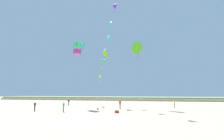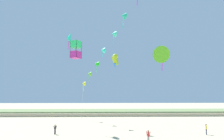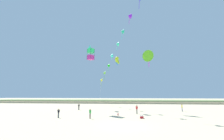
{
  "view_description": "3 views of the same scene",
  "coord_description": "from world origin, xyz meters",
  "px_view_note": "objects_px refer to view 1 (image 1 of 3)",
  "views": [
    {
      "loc": [
        7.15,
        -17.12,
        2.94
      ],
      "look_at": [
        1.45,
        8.15,
        6.97
      ],
      "focal_mm": 24.0,
      "sensor_mm": 36.0,
      "label": 1
    },
    {
      "loc": [
        -3.27,
        -16.16,
        6.65
      ],
      "look_at": [
        -2.5,
        12.98,
        10.03
      ],
      "focal_mm": 32.0,
      "sensor_mm": 36.0,
      "label": 2
    },
    {
      "loc": [
        0.55,
        -19.9,
        3.95
      ],
      "look_at": [
        -2.67,
        11.11,
        8.94
      ],
      "focal_mm": 24.0,
      "sensor_mm": 36.0,
      "label": 3
    }
  ],
  "objects_px": {
    "beach_cooler": "(117,111)",
    "person_far_right": "(120,104)",
    "person_mid_center": "(69,101)",
    "large_kite_outer_drift": "(83,44)",
    "large_kite_low_lead": "(138,48)",
    "person_far_left": "(64,106)",
    "large_kite_high_solo": "(105,54)",
    "person_near_left": "(174,103)",
    "large_kite_mid_trail": "(77,48)",
    "person_near_right": "(35,106)",
    "beach_ball": "(98,109)"
  },
  "relations": [
    {
      "from": "large_kite_high_solo",
      "to": "beach_ball",
      "type": "height_order",
      "value": "large_kite_high_solo"
    },
    {
      "from": "person_near_left",
      "to": "large_kite_outer_drift",
      "type": "xyz_separation_m",
      "value": [
        -23.75,
        6.78,
        16.67
      ]
    },
    {
      "from": "large_kite_outer_drift",
      "to": "beach_cooler",
      "type": "xyz_separation_m",
      "value": [
        13.73,
        -17.5,
        -17.45
      ]
    },
    {
      "from": "large_kite_mid_trail",
      "to": "beach_cooler",
      "type": "xyz_separation_m",
      "value": [
        10.7,
        -7.73,
        -12.94
      ]
    },
    {
      "from": "person_near_right",
      "to": "large_kite_outer_drift",
      "type": "xyz_separation_m",
      "value": [
        0.17,
        18.12,
        16.8
      ]
    },
    {
      "from": "person_near_left",
      "to": "person_far_right",
      "type": "height_order",
      "value": "person_far_right"
    },
    {
      "from": "beach_cooler",
      "to": "large_kite_high_solo",
      "type": "bearing_deg",
      "value": 114.56
    },
    {
      "from": "person_far_left",
      "to": "beach_cooler",
      "type": "relative_size",
      "value": 2.68
    },
    {
      "from": "person_near_left",
      "to": "person_mid_center",
      "type": "height_order",
      "value": "person_near_left"
    },
    {
      "from": "person_far_left",
      "to": "large_kite_low_lead",
      "type": "relative_size",
      "value": 0.38
    },
    {
      "from": "large_kite_low_lead",
      "to": "beach_ball",
      "type": "distance_m",
      "value": 15.9
    },
    {
      "from": "person_far_left",
      "to": "large_kite_mid_trail",
      "type": "height_order",
      "value": "large_kite_mid_trail"
    },
    {
      "from": "person_mid_center",
      "to": "large_kite_outer_drift",
      "type": "xyz_separation_m",
      "value": [
        0.69,
        5.82,
        16.74
      ]
    },
    {
      "from": "large_kite_low_lead",
      "to": "large_kite_high_solo",
      "type": "xyz_separation_m",
      "value": [
        -7.57,
        0.45,
        -0.85
      ]
    },
    {
      "from": "person_near_right",
      "to": "large_kite_outer_drift",
      "type": "bearing_deg",
      "value": 89.46
    },
    {
      "from": "person_near_right",
      "to": "large_kite_high_solo",
      "type": "distance_m",
      "value": 18.08
    },
    {
      "from": "person_near_right",
      "to": "beach_ball",
      "type": "relative_size",
      "value": 4.11
    },
    {
      "from": "person_near_left",
      "to": "large_kite_outer_drift",
      "type": "height_order",
      "value": "large_kite_outer_drift"
    },
    {
      "from": "large_kite_outer_drift",
      "to": "beach_ball",
      "type": "distance_m",
      "value": 24.56
    },
    {
      "from": "beach_ball",
      "to": "person_far_right",
      "type": "bearing_deg",
      "value": 32.01
    },
    {
      "from": "beach_ball",
      "to": "large_kite_low_lead",
      "type": "bearing_deg",
      "value": 43.19
    },
    {
      "from": "large_kite_outer_drift",
      "to": "person_near_left",
      "type": "bearing_deg",
      "value": -15.94
    },
    {
      "from": "large_kite_high_solo",
      "to": "large_kite_outer_drift",
      "type": "height_order",
      "value": "large_kite_outer_drift"
    },
    {
      "from": "person_near_right",
      "to": "large_kite_mid_trail",
      "type": "relative_size",
      "value": 0.56
    },
    {
      "from": "person_near_right",
      "to": "person_far_right",
      "type": "bearing_deg",
      "value": 24.36
    },
    {
      "from": "person_far_left",
      "to": "large_kite_mid_trail",
      "type": "relative_size",
      "value": 0.58
    },
    {
      "from": "person_far_left",
      "to": "beach_cooler",
      "type": "distance_m",
      "value": 8.43
    },
    {
      "from": "person_far_right",
      "to": "beach_ball",
      "type": "height_order",
      "value": "person_far_right"
    },
    {
      "from": "person_far_left",
      "to": "person_far_right",
      "type": "relative_size",
      "value": 0.88
    },
    {
      "from": "large_kite_outer_drift",
      "to": "beach_ball",
      "type": "bearing_deg",
      "value": -55.99
    },
    {
      "from": "person_near_right",
      "to": "person_far_right",
      "type": "height_order",
      "value": "person_far_right"
    },
    {
      "from": "large_kite_low_lead",
      "to": "person_far_left",
      "type": "bearing_deg",
      "value": -136.21
    },
    {
      "from": "large_kite_low_lead",
      "to": "large_kite_mid_trail",
      "type": "distance_m",
      "value": 13.76
    },
    {
      "from": "large_kite_low_lead",
      "to": "large_kite_high_solo",
      "type": "distance_m",
      "value": 7.63
    },
    {
      "from": "beach_ball",
      "to": "large_kite_outer_drift",
      "type": "bearing_deg",
      "value": 124.01
    },
    {
      "from": "person_near_right",
      "to": "person_mid_center",
      "type": "bearing_deg",
      "value": 92.45
    },
    {
      "from": "large_kite_mid_trail",
      "to": "beach_cooler",
      "type": "bearing_deg",
      "value": -35.86
    },
    {
      "from": "person_far_left",
      "to": "large_kite_mid_trail",
      "type": "xyz_separation_m",
      "value": [
        -2.36,
        8.76,
        12.26
      ]
    },
    {
      "from": "person_far_right",
      "to": "person_mid_center",
      "type": "bearing_deg",
      "value": 156.04
    },
    {
      "from": "person_near_left",
      "to": "beach_ball",
      "type": "bearing_deg",
      "value": -151.95
    },
    {
      "from": "person_mid_center",
      "to": "person_far_right",
      "type": "distance_m",
      "value": 15.29
    },
    {
      "from": "person_near_left",
      "to": "large_kite_high_solo",
      "type": "relative_size",
      "value": 0.76
    },
    {
      "from": "large_kite_high_solo",
      "to": "large_kite_outer_drift",
      "type": "xyz_separation_m",
      "value": [
        -9.06,
        7.29,
        5.65
      ]
    },
    {
      "from": "person_near_left",
      "to": "person_far_right",
      "type": "distance_m",
      "value": 11.72
    },
    {
      "from": "beach_cooler",
      "to": "person_far_right",
      "type": "bearing_deg",
      "value": 94.7
    },
    {
      "from": "person_near_right",
      "to": "person_mid_center",
      "type": "height_order",
      "value": "person_mid_center"
    },
    {
      "from": "person_far_left",
      "to": "person_far_right",
      "type": "distance_m",
      "value": 10.22
    },
    {
      "from": "person_mid_center",
      "to": "large_kite_high_solo",
      "type": "height_order",
      "value": "large_kite_high_solo"
    },
    {
      "from": "large_kite_mid_trail",
      "to": "large_kite_high_solo",
      "type": "bearing_deg",
      "value": 22.3
    },
    {
      "from": "beach_cooler",
      "to": "beach_ball",
      "type": "xyz_separation_m",
      "value": [
        -4.08,
        3.2,
        -0.03
      ]
    }
  ]
}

